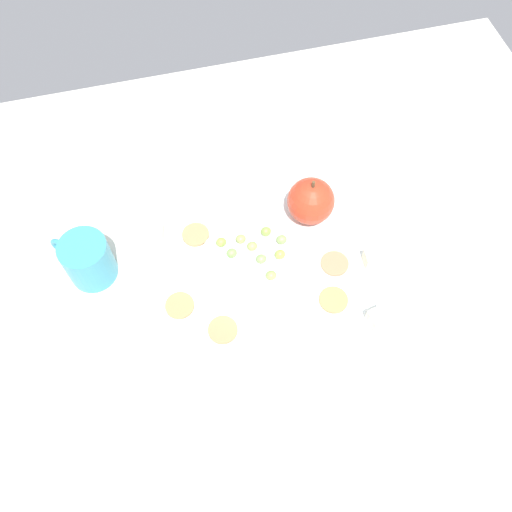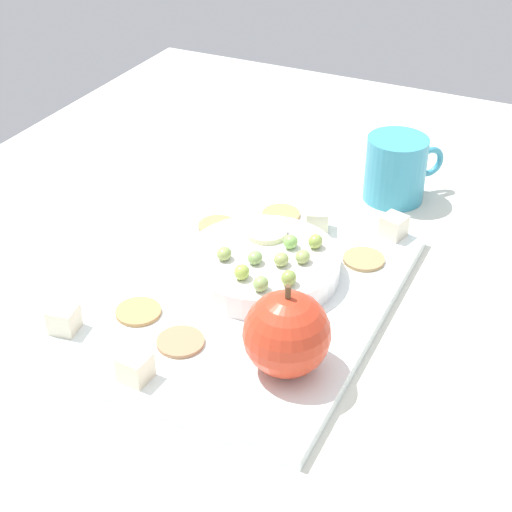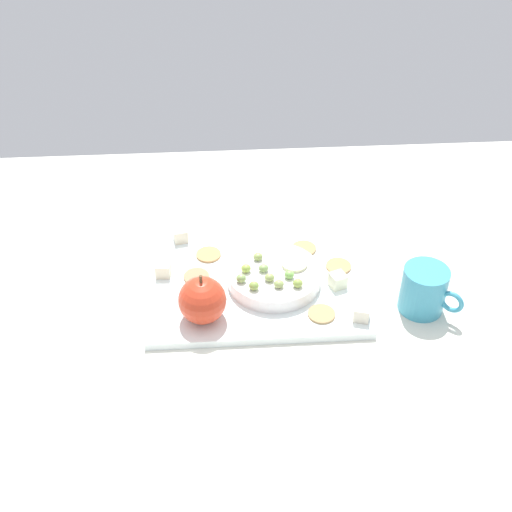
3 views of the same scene
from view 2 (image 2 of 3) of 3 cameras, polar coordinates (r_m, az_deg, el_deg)
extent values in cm
cube|color=silver|center=(81.40, -0.07, -4.09)|extent=(124.74, 95.59, 4.43)
cube|color=white|center=(79.03, -1.00, -2.78)|extent=(36.25, 28.18, 1.36)
cylinder|color=white|center=(79.76, 0.70, -0.69)|extent=(15.84, 15.84, 2.53)
sphere|color=red|center=(66.92, 2.26, -5.69)|extent=(7.65, 7.65, 7.65)
cylinder|color=brown|center=(64.21, 2.35, -2.63)|extent=(0.50, 0.50, 1.20)
cube|color=#F5EDC9|center=(68.29, -8.81, -8.03)|extent=(2.65, 2.65, 2.48)
cube|color=silver|center=(87.59, 10.01, 2.15)|extent=(3.07, 3.07, 2.48)
cube|color=#F3F3C9|center=(87.63, 4.50, 2.61)|extent=(3.19, 3.19, 2.48)
cube|color=#EFE6C7|center=(74.79, -13.84, -4.49)|extent=(2.88, 2.88, 2.48)
cylinder|color=tan|center=(83.37, 7.87, -0.24)|extent=(4.42, 4.42, 0.40)
cylinder|color=tan|center=(72.03, -5.53, -6.25)|extent=(4.42, 4.42, 0.40)
cylinder|color=tan|center=(88.43, -2.82, 2.21)|extent=(4.42, 4.42, 0.40)
cylinder|color=tan|center=(76.06, -8.58, -4.04)|extent=(4.42, 4.42, 0.40)
cylinder|color=tan|center=(90.56, 1.84, 3.05)|extent=(4.42, 4.42, 0.40)
ellipsoid|color=#87C35E|center=(79.87, 2.54, 1.04)|extent=(1.63, 1.47, 1.45)
ellipsoid|color=#89AE62|center=(77.05, 0.04, -0.32)|extent=(1.63, 1.47, 1.32)
ellipsoid|color=#A0C34F|center=(75.17, -0.95, -1.21)|extent=(1.63, 1.47, 1.51)
ellipsoid|color=#8BAB4D|center=(74.43, 2.41, -1.61)|extent=(1.63, 1.47, 1.54)
ellipsoid|color=#95B14D|center=(80.05, 4.36, 1.08)|extent=(1.63, 1.47, 1.50)
ellipsoid|color=#9AAC5E|center=(77.19, 1.86, -0.25)|extent=(1.63, 1.47, 1.36)
ellipsoid|color=#9AB060|center=(77.73, 3.43, -0.05)|extent=(1.63, 1.47, 1.32)
ellipsoid|color=#95AE5C|center=(78.09, -2.34, 0.17)|extent=(1.63, 1.47, 1.36)
ellipsoid|color=#8DB063|center=(73.64, 0.35, -2.04)|extent=(1.63, 1.47, 1.48)
cylinder|color=beige|center=(82.20, 0.74, 1.76)|extent=(4.48, 4.48, 0.60)
cylinder|color=teal|center=(96.68, 10.13, 6.27)|extent=(7.39, 7.39, 8.05)
torus|color=teal|center=(99.26, 12.54, 6.73)|extent=(3.55, 3.22, 4.00)
camera|label=1|loc=(1.00, -27.12, 48.28)|focal=38.41mm
camera|label=3|loc=(0.80, 86.86, 25.82)|focal=45.37mm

